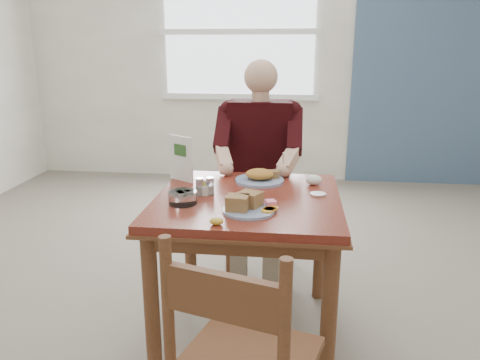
# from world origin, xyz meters

# --- Properties ---
(floor) EXTENTS (6.00, 6.00, 0.00)m
(floor) POSITION_xyz_m (0.00, 0.00, 0.00)
(floor) COLOR #71675C
(floor) RESTS_ON ground
(wall_back) EXTENTS (5.50, 0.00, 5.50)m
(wall_back) POSITION_xyz_m (0.00, 3.00, 1.40)
(wall_back) COLOR white
(wall_back) RESTS_ON ground
(accent_panel) EXTENTS (1.60, 0.02, 2.80)m
(accent_panel) POSITION_xyz_m (1.60, 2.98, 1.40)
(accent_panel) COLOR #415A79
(accent_panel) RESTS_ON ground
(lemon_wedge) EXTENTS (0.06, 0.05, 0.03)m
(lemon_wedge) POSITION_xyz_m (-0.09, -0.39, 0.77)
(lemon_wedge) COLOR gold
(lemon_wedge) RESTS_ON table
(napkin) EXTENTS (0.09, 0.07, 0.05)m
(napkin) POSITION_xyz_m (0.33, 0.24, 0.78)
(napkin) COLOR white
(napkin) RESTS_ON table
(metal_dish) EXTENTS (0.10, 0.10, 0.01)m
(metal_dish) POSITION_xyz_m (0.34, 0.06, 0.75)
(metal_dish) COLOR silver
(metal_dish) RESTS_ON table
(window) EXTENTS (1.72, 0.04, 1.42)m
(window) POSITION_xyz_m (-0.40, 2.97, 1.60)
(window) COLOR white
(window) RESTS_ON wall_back
(table) EXTENTS (0.92, 0.92, 0.75)m
(table) POSITION_xyz_m (0.00, 0.00, 0.64)
(table) COLOR maroon
(table) RESTS_ON ground
(chair_far) EXTENTS (0.42, 0.42, 0.95)m
(chair_far) POSITION_xyz_m (0.00, 0.80, 0.48)
(chair_far) COLOR brown
(chair_far) RESTS_ON ground
(diner) EXTENTS (0.53, 0.56, 1.39)m
(diner) POSITION_xyz_m (0.00, 0.71, 0.81)
(diner) COLOR gray
(diner) RESTS_ON chair_far
(near_plate) EXTENTS (0.28, 0.28, 0.08)m
(near_plate) POSITION_xyz_m (0.02, -0.21, 0.78)
(near_plate) COLOR white
(near_plate) RESTS_ON table
(far_plate) EXTENTS (0.33, 0.33, 0.07)m
(far_plate) POSITION_xyz_m (0.04, 0.27, 0.78)
(far_plate) COLOR white
(far_plate) RESTS_ON table
(caddy) EXTENTS (0.09, 0.09, 0.07)m
(caddy) POSITION_xyz_m (-0.22, 0.02, 0.77)
(caddy) COLOR white
(caddy) RESTS_ON table
(shakers) EXTENTS (0.10, 0.07, 0.09)m
(shakers) POSITION_xyz_m (-0.21, -0.00, 0.80)
(shakers) COLOR white
(shakers) RESTS_ON table
(creamer) EXTENTS (0.14, 0.14, 0.06)m
(creamer) POSITION_xyz_m (-0.29, -0.14, 0.78)
(creamer) COLOR white
(creamer) RESTS_ON table
(menu) EXTENTS (0.15, 0.10, 0.25)m
(menu) POSITION_xyz_m (-0.39, 0.24, 0.88)
(menu) COLOR white
(menu) RESTS_ON table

